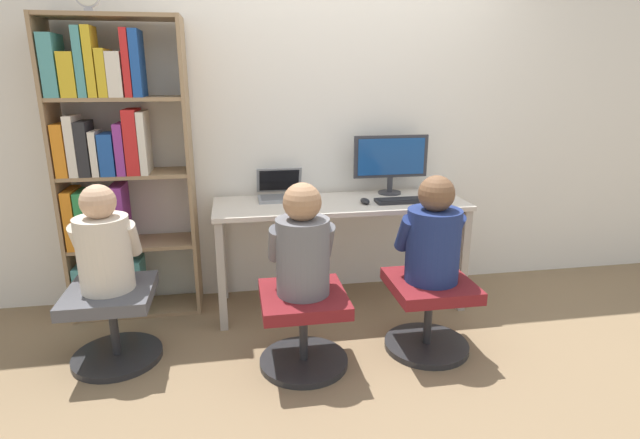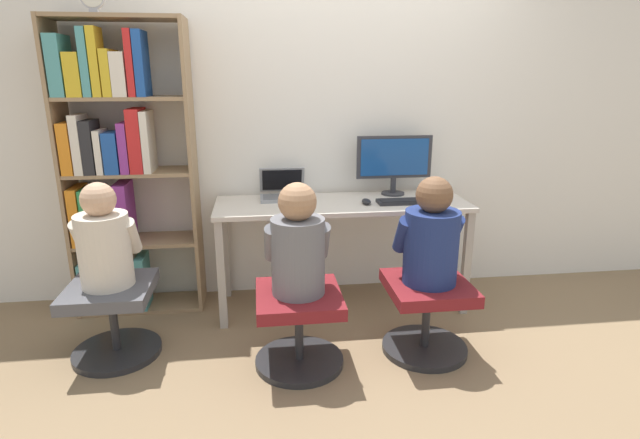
{
  "view_description": "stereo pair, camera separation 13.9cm",
  "coord_description": "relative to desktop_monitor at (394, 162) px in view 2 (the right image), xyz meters",
  "views": [
    {
      "loc": [
        -0.7,
        -2.94,
        1.6
      ],
      "look_at": [
        -0.18,
        0.08,
        0.7
      ],
      "focal_mm": 28.0,
      "sensor_mm": 36.0,
      "label": 1
    },
    {
      "loc": [
        -0.57,
        -2.96,
        1.6
      ],
      "look_at": [
        -0.18,
        0.08,
        0.7
      ],
      "focal_mm": 28.0,
      "sensor_mm": 36.0,
      "label": 2
    }
  ],
  "objects": [
    {
      "name": "wall_back",
      "position": [
        -0.4,
        0.17,
        0.3
      ],
      "size": [
        10.0,
        0.05,
        2.6
      ],
      "color": "white",
      "rests_on": "ground_plane"
    },
    {
      "name": "ground_plane",
      "position": [
        -0.4,
        -0.46,
        -1.0
      ],
      "size": [
        14.0,
        14.0,
        0.0
      ],
      "primitive_type": "plane",
      "color": "#846B4C"
    },
    {
      "name": "office_chair_side",
      "position": [
        -1.83,
        -0.67,
        -0.73
      ],
      "size": [
        0.5,
        0.5,
        0.44
      ],
      "color": "#262628",
      "rests_on": "ground_plane"
    },
    {
      "name": "computer_mouse_by_keyboard",
      "position": [
        -0.25,
        -0.25,
        -0.22
      ],
      "size": [
        0.06,
        0.11,
        0.03
      ],
      "color": "black",
      "rests_on": "desk"
    },
    {
      "name": "person_near_shelf",
      "position": [
        -1.83,
        -0.67,
        -0.3
      ],
      "size": [
        0.35,
        0.3,
        0.59
      ],
      "color": "beige",
      "rests_on": "office_chair_side"
    },
    {
      "name": "desk",
      "position": [
        -0.4,
        -0.17,
        -0.33
      ],
      "size": [
        1.71,
        0.57,
        0.76
      ],
      "color": "beige",
      "rests_on": "ground_plane"
    },
    {
      "name": "keyboard",
      "position": [
        0.02,
        -0.26,
        -0.23
      ],
      "size": [
        0.39,
        0.13,
        0.03
      ],
      "color": "#232326",
      "rests_on": "desk"
    },
    {
      "name": "person_at_laptop",
      "position": [
        -0.77,
        -0.91,
        -0.28
      ],
      "size": [
        0.36,
        0.3,
        0.61
      ],
      "color": "slate",
      "rests_on": "office_chair_right"
    },
    {
      "name": "person_at_monitor",
      "position": [
        -0.01,
        -0.86,
        -0.29
      ],
      "size": [
        0.38,
        0.31,
        0.62
      ],
      "color": "navy",
      "rests_on": "office_chair_left"
    },
    {
      "name": "office_chair_right",
      "position": [
        -0.77,
        -0.91,
        -0.73
      ],
      "size": [
        0.5,
        0.5,
        0.44
      ],
      "color": "#262628",
      "rests_on": "ground_plane"
    },
    {
      "name": "laptop",
      "position": [
        -0.8,
        -0.01,
        -0.2
      ],
      "size": [
        0.32,
        0.3,
        0.2
      ],
      "color": "gray",
      "rests_on": "desk"
    },
    {
      "name": "desktop_monitor",
      "position": [
        0.0,
        0.0,
        0.0
      ],
      "size": [
        0.54,
        0.17,
        0.42
      ],
      "color": "#333338",
      "rests_on": "desk"
    },
    {
      "name": "office_chair_left",
      "position": [
        -0.01,
        -0.86,
        -0.73
      ],
      "size": [
        0.5,
        0.5,
        0.44
      ],
      "color": "#262628",
      "rests_on": "ground_plane"
    },
    {
      "name": "bookshelf",
      "position": [
        -1.9,
        -0.05,
        -0.03
      ],
      "size": [
        0.84,
        0.32,
        1.94
      ],
      "color": "#997A56",
      "rests_on": "ground_plane"
    }
  ]
}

